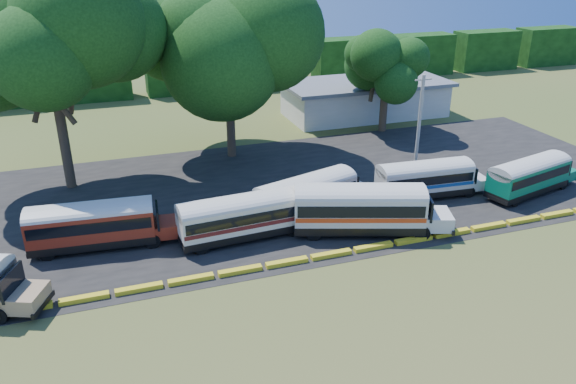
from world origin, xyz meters
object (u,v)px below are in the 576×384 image
object	(u,v)px
bus_white_red	(362,206)
tree_west	(45,30)
bus_cream_west	(240,215)
bus_teal	(530,174)
bus_red	(95,222)

from	to	relation	value
bus_white_red	tree_west	bearing A→B (deg)	160.54
bus_cream_west	bus_white_red	bearing A→B (deg)	-16.26
bus_cream_west	bus_white_red	distance (m)	8.35
bus_teal	tree_west	xyz separation A→B (m)	(-34.56, 13.55, 10.81)
bus_white_red	tree_west	xyz separation A→B (m)	(-19.09, 15.17, 10.53)
bus_cream_west	bus_red	bearing A→B (deg)	164.38
bus_red	bus_teal	xyz separation A→B (m)	(32.77, -2.16, -0.10)
bus_white_red	bus_teal	world-z (taller)	bus_white_red
bus_red	tree_west	bearing A→B (deg)	103.71
bus_red	tree_west	distance (m)	15.74
bus_white_red	bus_teal	size ratio (longest dim) A/B	1.17
bus_white_red	bus_teal	distance (m)	15.55
bus_red	bus_cream_west	size ratio (longest dim) A/B	1.02
bus_red	bus_teal	distance (m)	32.85
bus_teal	tree_west	bearing A→B (deg)	144.82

